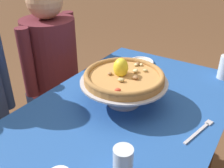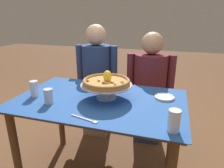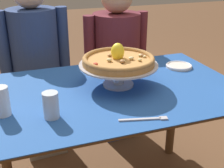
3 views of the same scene
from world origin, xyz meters
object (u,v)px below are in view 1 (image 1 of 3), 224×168
at_px(side_plate, 141,62).
at_px(pizza, 124,76).
at_px(water_glass_front_left, 123,164).
at_px(dinner_fork, 200,130).
at_px(pizza_stand, 124,86).
at_px(diner_right, 53,74).

bearing_deg(side_plate, pizza, -163.54).
height_order(water_glass_front_left, dinner_fork, water_glass_front_left).
height_order(pizza, dinner_fork, pizza).
height_order(pizza_stand, dinner_fork, pizza_stand).
xyz_separation_m(water_glass_front_left, diner_right, (0.63, 0.94, -0.21)).
xyz_separation_m(pizza, diner_right, (0.25, 0.72, -0.30)).
xyz_separation_m(side_plate, dinner_fork, (-0.45, -0.50, -0.01)).
relative_size(water_glass_front_left, dinner_fork, 0.56).
xyz_separation_m(pizza_stand, diner_right, (0.26, 0.72, -0.24)).
relative_size(pizza, water_glass_front_left, 3.23).
distance_m(pizza_stand, side_plate, 0.46).
bearing_deg(pizza, diner_right, 70.57).
bearing_deg(diner_right, water_glass_front_left, -123.80).
relative_size(water_glass_front_left, diner_right, 0.09).
xyz_separation_m(pizza_stand, pizza, (0.00, 0.00, 0.05)).
height_order(dinner_fork, diner_right, diner_right).
height_order(side_plate, diner_right, diner_right).
bearing_deg(side_plate, pizza_stand, -163.45).
bearing_deg(side_plate, diner_right, 107.13).
bearing_deg(pizza, side_plate, 16.46).
height_order(water_glass_front_left, side_plate, water_glass_front_left).
xyz_separation_m(pizza_stand, dinner_fork, (-0.02, -0.37, -0.08)).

